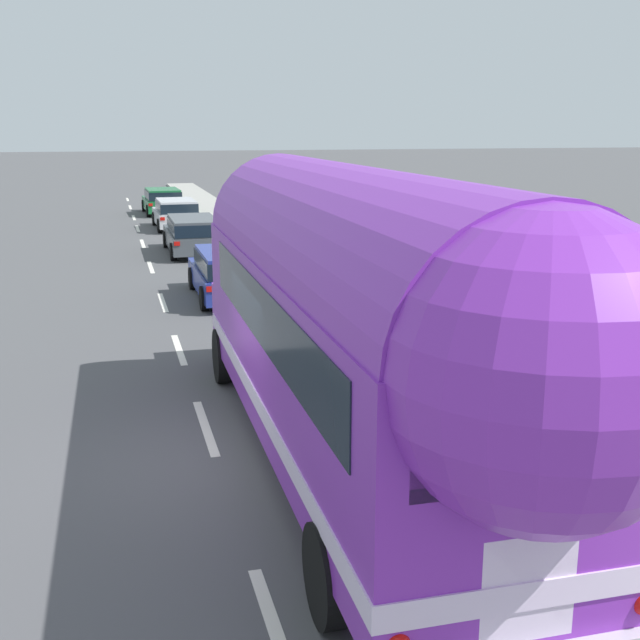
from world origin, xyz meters
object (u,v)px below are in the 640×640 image
at_px(car_fourth, 163,199).
at_px(car_lead, 230,271).
at_px(car_third, 176,212).
at_px(painted_bus, 360,314).
at_px(car_second, 193,232).

bearing_deg(car_fourth, car_lead, -89.43).
height_order(car_lead, car_third, same).
relative_size(painted_bus, car_lead, 2.81).
height_order(car_third, car_fourth, same).
xyz_separation_m(painted_bus, car_fourth, (-0.10, 34.39, -1.52)).
relative_size(painted_bus, car_third, 2.81).
relative_size(car_lead, car_second, 0.92).
height_order(car_second, car_third, same).
xyz_separation_m(painted_bus, car_second, (0.00, 20.10, -1.51)).
distance_m(painted_bus, car_lead, 11.94).
height_order(painted_bus, car_lead, painted_bus).
relative_size(car_second, car_third, 1.09).
bearing_deg(car_lead, car_third, 90.32).
bearing_deg(car_fourth, car_third, -88.85).
xyz_separation_m(painted_bus, car_third, (0.04, 27.68, -1.52)).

